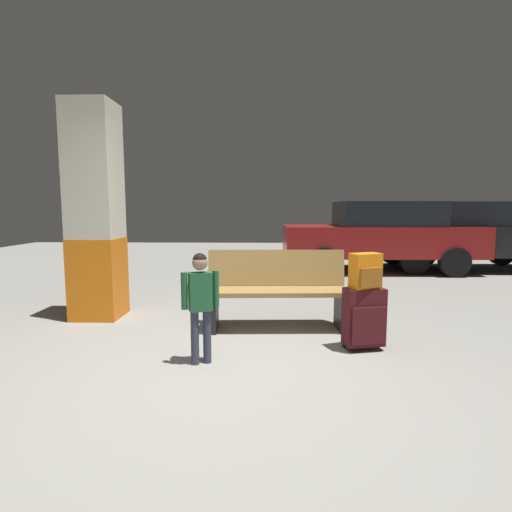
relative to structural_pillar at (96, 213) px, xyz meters
name	(u,v)px	position (x,y,z in m)	size (l,w,h in m)	color
ground_plane	(247,288)	(1.76, 2.13, -1.36)	(18.00, 18.00, 0.10)	gray
structural_pillar	(96,213)	(0.00, 0.00, 0.00)	(0.57, 0.57, 2.65)	orange
bench	(277,290)	(2.24, -0.42, -0.87)	(1.62, 0.60, 0.89)	#9E7A42
suitcase	(364,317)	(3.07, -1.12, -0.99)	(0.41, 0.30, 0.60)	#471419
backpack_bright	(366,271)	(3.07, -1.12, -0.54)	(0.32, 0.27, 0.34)	orange
child	(200,296)	(1.54, -1.52, -0.71)	(0.32, 0.19, 0.99)	#33384C
parked_car_near	(380,234)	(4.59, 3.94, -0.51)	(4.12, 1.83, 1.51)	maroon
parked_car_side	(461,234)	(6.45, 4.21, -0.51)	(4.13, 1.87, 1.51)	black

